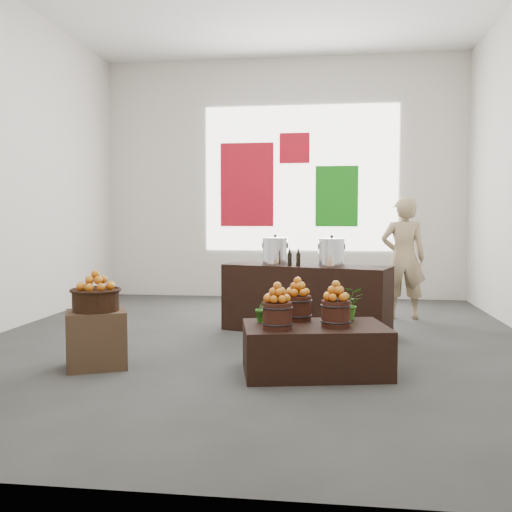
# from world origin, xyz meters

# --- Properties ---
(ground) EXTENTS (7.00, 7.00, 0.00)m
(ground) POSITION_xyz_m (0.00, 0.00, 0.00)
(ground) COLOR #383836
(ground) RESTS_ON ground
(back_wall) EXTENTS (6.00, 0.04, 4.00)m
(back_wall) POSITION_xyz_m (0.00, 3.50, 2.00)
(back_wall) COLOR silver
(back_wall) RESTS_ON ground
(back_opening) EXTENTS (3.20, 0.02, 2.40)m
(back_opening) POSITION_xyz_m (0.30, 3.48, 2.00)
(back_opening) COLOR white
(back_opening) RESTS_ON back_wall
(deco_red_left) EXTENTS (0.90, 0.04, 1.40)m
(deco_red_left) POSITION_xyz_m (-0.60, 3.47, 1.90)
(deco_red_left) COLOR #B80E1D
(deco_red_left) RESTS_ON back_wall
(deco_green_right) EXTENTS (0.70, 0.04, 1.00)m
(deco_green_right) POSITION_xyz_m (0.90, 3.47, 1.70)
(deco_green_right) COLOR #177F13
(deco_green_right) RESTS_ON back_wall
(deco_red_upper) EXTENTS (0.50, 0.04, 0.50)m
(deco_red_upper) POSITION_xyz_m (0.20, 3.47, 2.50)
(deco_red_upper) COLOR #B80E1D
(deco_red_upper) RESTS_ON back_wall
(crate) EXTENTS (0.64, 0.59, 0.51)m
(crate) POSITION_xyz_m (-1.26, -1.31, 0.25)
(crate) COLOR #503525
(crate) RESTS_ON ground
(wicker_basket) EXTENTS (0.41, 0.41, 0.19)m
(wicker_basket) POSITION_xyz_m (-1.26, -1.31, 0.60)
(wicker_basket) COLOR black
(wicker_basket) RESTS_ON crate
(apples_in_basket) EXTENTS (0.32, 0.32, 0.17)m
(apples_in_basket) POSITION_xyz_m (-1.26, -1.31, 0.78)
(apples_in_basket) COLOR #AC0C05
(apples_in_basket) RESTS_ON wicker_basket
(display_table) EXTENTS (1.33, 0.96, 0.42)m
(display_table) POSITION_xyz_m (0.68, -1.25, 0.21)
(display_table) COLOR black
(display_table) RESTS_ON ground
(apple_bucket_front_left) EXTENTS (0.24, 0.24, 0.22)m
(apple_bucket_front_left) POSITION_xyz_m (0.37, -1.48, 0.53)
(apple_bucket_front_left) COLOR #39180F
(apple_bucket_front_left) RESTS_ON display_table
(apples_in_bucket_front_left) EXTENTS (0.18, 0.18, 0.16)m
(apples_in_bucket_front_left) POSITION_xyz_m (0.37, -1.48, 0.72)
(apples_in_bucket_front_left) COLOR #AC0C05
(apples_in_bucket_front_left) RESTS_ON apple_bucket_front_left
(apple_bucket_front_right) EXTENTS (0.24, 0.24, 0.22)m
(apple_bucket_front_right) POSITION_xyz_m (0.85, -1.31, 0.53)
(apple_bucket_front_right) COLOR #39180F
(apple_bucket_front_right) RESTS_ON display_table
(apples_in_bucket_front_right) EXTENTS (0.18, 0.18, 0.16)m
(apples_in_bucket_front_right) POSITION_xyz_m (0.85, -1.31, 0.72)
(apples_in_bucket_front_right) COLOR #AC0C05
(apples_in_bucket_front_right) RESTS_ON apple_bucket_front_right
(apple_bucket_rear) EXTENTS (0.24, 0.24, 0.22)m
(apple_bucket_rear) POSITION_xyz_m (0.51, -1.05, 0.53)
(apple_bucket_rear) COLOR #39180F
(apple_bucket_rear) RESTS_ON display_table
(apples_in_bucket_rear) EXTENTS (0.18, 0.18, 0.16)m
(apples_in_bucket_rear) POSITION_xyz_m (0.51, -1.05, 0.72)
(apples_in_bucket_rear) COLOR #AC0C05
(apples_in_bucket_rear) RESTS_ON apple_bucket_rear
(herb_garnish_right) EXTENTS (0.27, 0.23, 0.30)m
(herb_garnish_right) POSITION_xyz_m (0.96, -0.96, 0.57)
(herb_garnish_right) COLOR #245C13
(herb_garnish_right) RESTS_ON display_table
(herb_garnish_left) EXTENTS (0.18, 0.17, 0.27)m
(herb_garnish_left) POSITION_xyz_m (0.23, -1.19, 0.55)
(herb_garnish_left) COLOR #245C13
(herb_garnish_left) RESTS_ON display_table
(counter) EXTENTS (2.02, 1.15, 0.79)m
(counter) POSITION_xyz_m (0.52, 0.55, 0.39)
(counter) COLOR black
(counter) RESTS_ON ground
(stock_pot_left) EXTENTS (0.30, 0.30, 0.30)m
(stock_pot_left) POSITION_xyz_m (0.15, 0.67, 0.93)
(stock_pot_left) COLOR silver
(stock_pot_left) RESTS_ON counter
(stock_pot_center) EXTENTS (0.30, 0.30, 0.30)m
(stock_pot_center) POSITION_xyz_m (0.81, 0.46, 0.93)
(stock_pot_center) COLOR silver
(stock_pot_center) RESTS_ON counter
(oil_cruets) EXTENTS (0.15, 0.09, 0.22)m
(oil_cruets) POSITION_xyz_m (0.47, 0.37, 0.89)
(oil_cruets) COLOR black
(oil_cruets) RESTS_ON counter
(shopper) EXTENTS (0.60, 0.40, 1.61)m
(shopper) POSITION_xyz_m (1.76, 1.62, 0.81)
(shopper) COLOR #9D8660
(shopper) RESTS_ON ground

